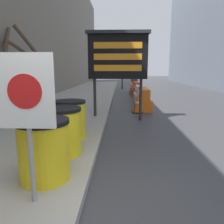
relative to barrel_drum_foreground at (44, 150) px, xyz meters
The scene contains 15 objects.
ground_plane 1.13m from the barrel_drum_foreground, 48.69° to the right, with size 120.00×120.00×0.00m, color #38383A.
bare_tree 5.99m from the barrel_drum_foreground, 116.17° to the left, with size 1.75×1.39×3.23m.
barrel_drum_foreground is the anchor object (origin of this frame).
barrel_drum_middle 0.97m from the barrel_drum_foreground, 90.17° to the left, with size 0.75×0.75×0.90m.
barrel_drum_back 1.95m from the barrel_drum_foreground, 92.18° to the left, with size 0.75×0.75×0.90m.
warning_sign 0.98m from the barrel_drum_foreground, 85.22° to the right, with size 0.65×0.08×1.78m.
message_board 4.87m from the barrel_drum_foreground, 77.40° to the left, with size 2.09×0.36×2.98m.
jersey_barrier_orange_near 7.15m from the barrel_drum_foreground, 72.53° to the left, with size 0.54×1.97×0.93m.
jersey_barrier_cream 9.49m from the barrel_drum_foreground, 76.92° to the left, with size 0.56×1.78×0.86m.
jersey_barrier_red_striped 11.64m from the barrel_drum_foreground, 79.37° to the left, with size 0.57×1.67×0.92m.
jersey_barrier_orange_far 13.72m from the barrel_drum_foreground, 81.00° to the left, with size 0.64×1.99×0.91m.
traffic_cone_near 6.11m from the barrel_drum_foreground, 72.95° to the left, with size 0.42×0.42×0.75m.
traffic_cone_mid 12.15m from the barrel_drum_foreground, 78.25° to the left, with size 0.42×0.42×0.76m.
traffic_light_near_curb 17.53m from the barrel_drum_foreground, 85.91° to the left, with size 0.28×0.45×4.44m.
pedestrian_worker 13.76m from the barrel_drum_foreground, 81.09° to the left, with size 0.55×0.51×1.81m.
Camera 1 is at (0.47, -2.24, 1.73)m, focal length 35.00 mm.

